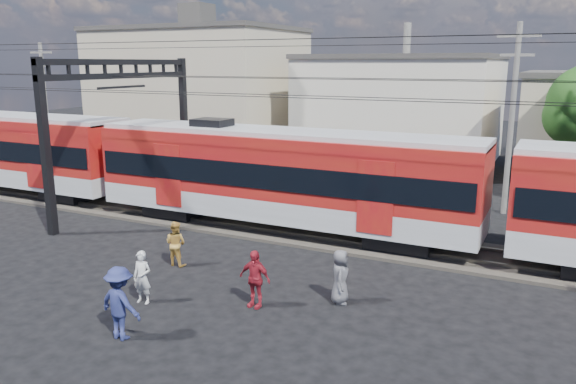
% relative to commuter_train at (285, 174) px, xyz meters
% --- Properties ---
extents(ground, '(120.00, 120.00, 0.00)m').
position_rel_commuter_train_xyz_m(ground, '(1.79, -8.00, -2.40)').
color(ground, black).
rests_on(ground, ground).
extents(track_bed, '(70.00, 3.40, 0.12)m').
position_rel_commuter_train_xyz_m(track_bed, '(1.79, 0.00, -2.34)').
color(track_bed, '#2D2823').
rests_on(track_bed, ground).
extents(rail_near, '(70.00, 0.12, 0.12)m').
position_rel_commuter_train_xyz_m(rail_near, '(1.79, -0.75, -2.22)').
color(rail_near, '#59544C').
rests_on(rail_near, track_bed).
extents(rail_far, '(70.00, 0.12, 0.12)m').
position_rel_commuter_train_xyz_m(rail_far, '(1.79, 0.75, -2.22)').
color(rail_far, '#59544C').
rests_on(rail_far, track_bed).
extents(commuter_train, '(50.30, 3.08, 4.17)m').
position_rel_commuter_train_xyz_m(commuter_train, '(0.00, 0.00, 0.00)').
color(commuter_train, black).
rests_on(commuter_train, ground).
extents(catenary, '(70.00, 9.30, 7.52)m').
position_rel_commuter_train_xyz_m(catenary, '(-6.86, -0.00, 2.73)').
color(catenary, black).
rests_on(catenary, ground).
extents(building_west, '(14.28, 10.20, 9.30)m').
position_rel_commuter_train_xyz_m(building_west, '(-15.21, 16.00, 2.25)').
color(building_west, tan).
rests_on(building_west, ground).
extents(building_midwest, '(12.24, 12.24, 7.30)m').
position_rel_commuter_train_xyz_m(building_midwest, '(-0.21, 19.00, 1.25)').
color(building_midwest, beige).
rests_on(building_midwest, ground).
extents(utility_pole_mid, '(1.80, 0.24, 8.50)m').
position_rel_commuter_train_xyz_m(utility_pole_mid, '(7.79, 7.00, 2.13)').
color(utility_pole_mid, slate).
rests_on(utility_pole_mid, ground).
extents(utility_pole_west, '(1.80, 0.24, 8.00)m').
position_rel_commuter_train_xyz_m(utility_pole_west, '(-20.21, 6.00, 1.88)').
color(utility_pole_west, slate).
rests_on(utility_pole_west, ground).
extents(pedestrian_a, '(0.60, 0.43, 1.55)m').
position_rel_commuter_train_xyz_m(pedestrian_a, '(-0.53, -8.09, -1.63)').
color(pedestrian_a, silver).
rests_on(pedestrian_a, ground).
extents(pedestrian_b, '(0.76, 0.59, 1.55)m').
position_rel_commuter_train_xyz_m(pedestrian_b, '(-1.57, -5.16, -1.63)').
color(pedestrian_b, '#C0903C').
rests_on(pedestrian_b, ground).
extents(pedestrian_c, '(1.27, 0.80, 1.89)m').
position_rel_commuter_train_xyz_m(pedestrian_c, '(0.42, -10.02, -1.46)').
color(pedestrian_c, navy).
rests_on(pedestrian_c, ground).
extents(pedestrian_d, '(1.00, 0.45, 1.67)m').
position_rel_commuter_train_xyz_m(pedestrian_d, '(2.50, -6.89, -1.56)').
color(pedestrian_d, maroon).
rests_on(pedestrian_d, ground).
extents(pedestrian_e, '(0.73, 0.90, 1.59)m').
position_rel_commuter_train_xyz_m(pedestrian_e, '(4.58, -5.59, -1.60)').
color(pedestrian_e, '#525257').
rests_on(pedestrian_e, ground).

